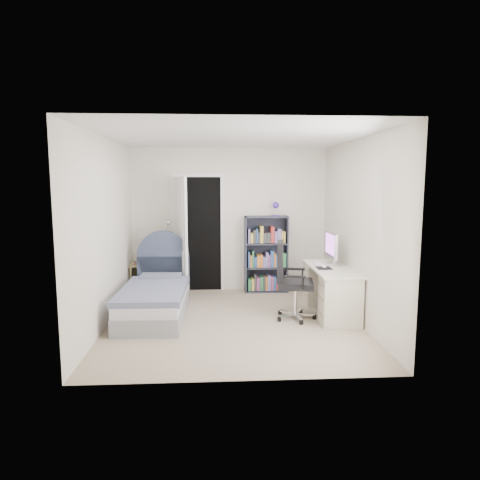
{
  "coord_description": "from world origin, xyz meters",
  "views": [
    {
      "loc": [
        -0.25,
        -5.7,
        1.9
      ],
      "look_at": [
        0.11,
        0.45,
        1.07
      ],
      "focal_mm": 32.0,
      "sensor_mm": 36.0,
      "label": 1
    }
  ],
  "objects": [
    {
      "name": "nightstand",
      "position": [
        -1.49,
        1.58,
        0.41
      ],
      "size": [
        0.43,
        0.43,
        0.62
      ],
      "color": "#C8B87B",
      "rests_on": "ground"
    },
    {
      "name": "desk",
      "position": [
        1.42,
        0.28,
        0.38
      ],
      "size": [
        0.56,
        1.41,
        1.16
      ],
      "color": "beige",
      "rests_on": "ground"
    },
    {
      "name": "bookcase",
      "position": [
        0.64,
        1.64,
        0.61
      ],
      "size": [
        0.74,
        0.32,
        1.58
      ],
      "color": "#373A4B",
      "rests_on": "ground"
    },
    {
      "name": "door",
      "position": [
        -0.73,
        1.52,
        1.03
      ],
      "size": [
        0.92,
        0.8,
        2.06
      ],
      "color": "black",
      "rests_on": "ground"
    },
    {
      "name": "bed",
      "position": [
        -1.12,
        0.38,
        0.26
      ],
      "size": [
        0.91,
        1.86,
        1.14
      ],
      "color": "gray",
      "rests_on": "ground"
    },
    {
      "name": "floor_lamp",
      "position": [
        -1.07,
        1.55,
        0.52
      ],
      "size": [
        0.18,
        0.18,
        1.27
      ],
      "color": "silver",
      "rests_on": "ground"
    },
    {
      "name": "room_shell",
      "position": [
        0.0,
        0.0,
        1.25
      ],
      "size": [
        3.5,
        3.7,
        2.6
      ],
      "color": "gray",
      "rests_on": "ground"
    },
    {
      "name": "office_chair",
      "position": [
        0.78,
        0.1,
        0.6
      ],
      "size": [
        0.59,
        0.6,
        1.09
      ],
      "color": "silver",
      "rests_on": "ground"
    }
  ]
}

